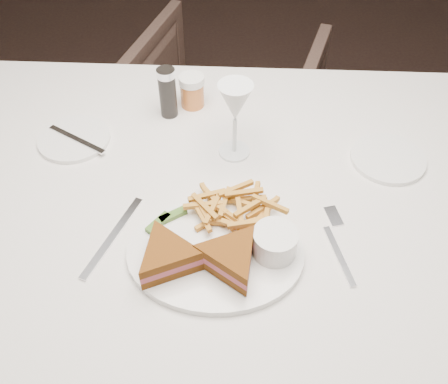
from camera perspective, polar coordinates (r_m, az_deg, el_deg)
ground at (r=1.77m, az=12.99°, el=-12.42°), size 5.00×5.00×0.00m
table at (r=1.31m, az=-0.11°, el=-11.15°), size 1.44×1.04×0.75m
chair_far at (r=1.90m, az=-0.11°, el=9.17°), size 0.81×0.79×0.66m
table_setting at (r=0.95m, az=-0.60°, el=-0.96°), size 0.85×0.66×0.18m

